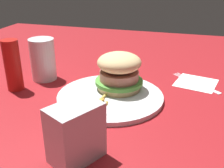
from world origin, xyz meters
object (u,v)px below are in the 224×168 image
plate (112,97)px  drink_glass (43,61)px  fries_pile (95,106)px  napkin (196,83)px  fork (196,82)px  sandwich (119,71)px  ketchup_bottle (12,66)px  napkin_dispenser (76,133)px

plate → drink_glass: 0.25m
fries_pile → drink_glass: (-0.21, 0.15, 0.04)m
plate → napkin: plate is taller
fork → plate: bearing=-140.8°
fries_pile → napkin: fries_pile is taller
plate → sandwich: 0.07m
drink_glass → ketchup_bottle: bearing=-113.2°
napkin → ketchup_bottle: bearing=-158.9°
fork → napkin_dispenser: 0.46m
plate → ketchup_bottle: size_ratio=1.95×
sandwich → napkin_dispenser: size_ratio=1.21×
fork → drink_glass: bearing=-167.9°
sandwich → napkin_dispenser: sandwich is taller
napkin → ketchup_bottle: ketchup_bottle is taller
drink_glass → fries_pile: bearing=-35.3°
plate → fork: size_ratio=1.97×
sandwich → fries_pile: 0.13m
drink_glass → ketchup_bottle: ketchup_bottle is taller
drink_glass → sandwich: bearing=-7.4°
drink_glass → napkin_dispenser: size_ratio=1.17×
sandwich → ketchup_bottle: (-0.28, -0.06, 0.01)m
napkin → fries_pile: bearing=-132.7°
napkin_dispenser → plate: bearing=-150.6°
plate → fries_pile: 0.08m
napkin → napkin_dispenser: (-0.20, -0.41, 0.05)m
fries_pile → napkin: 0.33m
napkin_dispenser → ketchup_bottle: bearing=-100.3°
fries_pile → plate: bearing=76.2°
sandwich → drink_glass: (-0.24, 0.03, -0.00)m
drink_glass → napkin: bearing=11.9°
fork → drink_glass: (-0.44, -0.09, 0.05)m
plate → napkin: size_ratio=2.46×
fork → napkin_dispenser: napkin_dispenser is taller
napkin_dispenser → fork: bearing=-177.9°
fork → drink_glass: size_ratio=1.12×
napkin → ketchup_bottle: (-0.48, -0.18, 0.07)m
napkin → drink_glass: bearing=-168.1°
sandwich → ketchup_bottle: bearing=-167.7°
fries_pile → fork: (0.22, 0.25, -0.01)m
napkin → napkin_dispenser: napkin_dispenser is taller
fork → ketchup_bottle: size_ratio=0.99×
fries_pile → fork: bearing=47.5°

